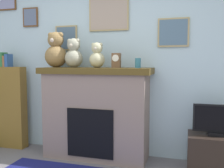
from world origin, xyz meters
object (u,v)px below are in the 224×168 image
object	(u,v)px
fireplace	(96,113)
mantel_clock	(116,60)
teddy_bear_grey	(56,51)
teddy_bear_brown	(74,54)
candle_jar	(138,63)
teddy_bear_cream	(97,56)
television	(217,121)
tv_stand	(216,154)
bookshelf	(11,105)

from	to	relation	value
fireplace	mantel_clock	xyz separation A→B (m)	(0.28, -0.02, 0.70)
teddy_bear_grey	fireplace	bearing A→B (deg)	1.82
teddy_bear_grey	teddy_bear_brown	size ratio (longest dim) A/B	1.24
fireplace	mantel_clock	size ratio (longest dim) A/B	7.90
fireplace	candle_jar	world-z (taller)	candle_jar
teddy_bear_brown	teddy_bear_cream	world-z (taller)	teddy_bear_brown
television	teddy_bear_cream	distance (m)	1.66
tv_stand	mantel_clock	distance (m)	1.63
teddy_bear_cream	television	bearing A→B (deg)	-1.93
tv_stand	teddy_bear_brown	world-z (taller)	teddy_bear_brown
fireplace	teddy_bear_grey	bearing A→B (deg)	-178.18
candle_jar	fireplace	bearing A→B (deg)	178.21
television	teddy_bear_grey	xyz separation A→B (m)	(-2.08, 0.05, 0.82)
teddy_bear_brown	candle_jar	bearing A→B (deg)	0.03
tv_stand	teddy_bear_brown	xyz separation A→B (m)	(-1.81, 0.05, 1.17)
tv_stand	teddy_bear_grey	bearing A→B (deg)	178.67
tv_stand	television	distance (m)	0.39
bookshelf	mantel_clock	size ratio (longest dim) A/B	7.60
teddy_bear_grey	teddy_bear_brown	xyz separation A→B (m)	(0.27, 0.00, -0.04)
bookshelf	candle_jar	size ratio (longest dim) A/B	11.56
mantel_clock	teddy_bear_grey	distance (m)	0.87
mantel_clock	teddy_bear_grey	size ratio (longest dim) A/B	0.39
bookshelf	candle_jar	distance (m)	2.04
mantel_clock	teddy_bear_cream	distance (m)	0.27
bookshelf	tv_stand	distance (m)	2.91
fireplace	mantel_clock	world-z (taller)	mantel_clock
mantel_clock	teddy_bear_brown	distance (m)	0.60
television	teddy_bear_brown	bearing A→B (deg)	178.43
bookshelf	tv_stand	world-z (taller)	bookshelf
bookshelf	teddy_bear_cream	xyz separation A→B (m)	(1.40, -0.05, 0.72)
mantel_clock	teddy_bear_brown	xyz separation A→B (m)	(-0.59, 0.00, 0.08)
television	teddy_bear_grey	size ratio (longest dim) A/B	1.09
teddy_bear_grey	teddy_bear_cream	world-z (taller)	teddy_bear_grey
mantel_clock	bookshelf	bearing A→B (deg)	178.19
bookshelf	fireplace	bearing A→B (deg)	-1.40
candle_jar	teddy_bear_brown	bearing A→B (deg)	-179.97
teddy_bear_brown	bookshelf	bearing A→B (deg)	177.22
teddy_bear_brown	teddy_bear_cream	bearing A→B (deg)	0.01
bookshelf	mantel_clock	xyz separation A→B (m)	(1.66, -0.05, 0.67)
bookshelf	television	bearing A→B (deg)	-2.02
mantel_clock	teddy_bear_grey	world-z (taller)	teddy_bear_grey
tv_stand	television	xyz separation A→B (m)	(0.00, -0.00, 0.39)
tv_stand	bookshelf	bearing A→B (deg)	178.01
tv_stand	candle_jar	size ratio (longest dim) A/B	5.09
tv_stand	fireplace	bearing A→B (deg)	177.47
fireplace	teddy_bear_cream	bearing A→B (deg)	-37.74
mantel_clock	teddy_bear_cream	bearing A→B (deg)	179.84
teddy_bear_grey	teddy_bear_brown	bearing A→B (deg)	0.03
bookshelf	teddy_bear_brown	distance (m)	1.30
teddy_bear_brown	television	bearing A→B (deg)	-1.57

